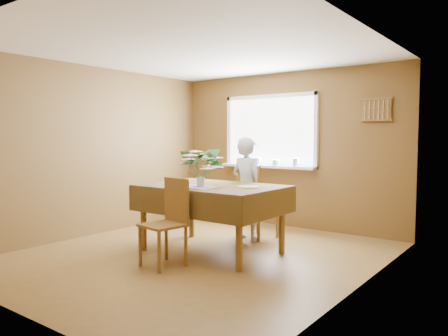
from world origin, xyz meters
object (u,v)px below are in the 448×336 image
Objects in this scene: flower_bouquet at (201,164)px; seated_woman at (247,189)px; dining_table at (212,194)px; chair_far at (254,199)px; chair_near at (169,218)px.

seated_woman is at bearing 90.49° from flower_bouquet.
dining_table is 0.81m from seated_woman.
dining_table is 1.65× the size of chair_far.
flower_bouquet is (0.01, -0.23, 0.39)m from dining_table.
chair_far is at bearing 97.16° from chair_near.
seated_woman is 2.91× the size of flower_bouquet.
dining_table is 1.78× the size of chair_near.
chair_far is at bearing -93.36° from seated_woman.
flower_bouquet reaches higher than dining_table.
flower_bouquet reaches higher than chair_near.
chair_near is (-0.06, -1.68, -0.03)m from chair_far.
seated_woman is at bearing 89.40° from chair_far.
dining_table is at bearing 92.49° from flower_bouquet.
flower_bouquet is at bearing -87.44° from dining_table.
chair_far is 0.21m from seated_woman.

